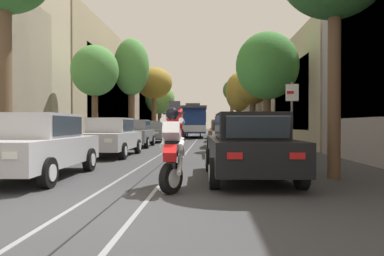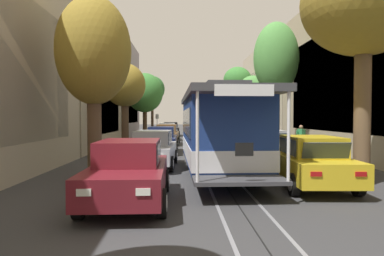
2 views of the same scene
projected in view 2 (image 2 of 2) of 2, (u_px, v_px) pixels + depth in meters
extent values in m
plane|color=#38383A|center=(203.00, 151.00, 21.99)|extent=(160.00, 160.00, 0.00)
cube|color=gray|center=(217.00, 157.00, 18.68)|extent=(0.08, 61.24, 0.01)
cube|color=gray|center=(197.00, 157.00, 18.65)|extent=(0.08, 61.24, 0.01)
cube|color=black|center=(207.00, 157.00, 18.67)|extent=(0.03, 61.24, 0.01)
cube|color=#BCAD93|center=(286.00, 93.00, 36.57)|extent=(5.91, 17.45, 9.43)
cube|color=#2D3842|center=(258.00, 97.00, 36.49)|extent=(0.04, 12.42, 5.66)
cube|color=tan|center=(368.00, 71.00, 18.81)|extent=(4.09, 17.45, 9.34)
cube|color=#2D3842|center=(331.00, 80.00, 18.76)|extent=(0.04, 12.42, 5.60)
cube|color=gray|center=(108.00, 90.00, 38.13)|extent=(5.34, 13.01, 10.28)
cube|color=#2D3842|center=(132.00, 95.00, 38.24)|extent=(0.04, 9.32, 6.17)
cube|color=#BCAD93|center=(67.00, 100.00, 24.89)|extent=(5.69, 13.01, 6.72)
cube|color=#2D3842|center=(107.00, 105.00, 24.99)|extent=(0.04, 9.32, 4.03)
cube|color=#2D3842|center=(22.00, 68.00, 11.67)|extent=(0.04, 9.32, 5.10)
cube|color=#B7B7BC|center=(215.00, 130.00, 40.04)|extent=(1.89, 4.34, 0.66)
cube|color=#B7B7BC|center=(216.00, 125.00, 39.87)|extent=(1.52, 2.09, 0.60)
cube|color=#2D3842|center=(215.00, 125.00, 40.70)|extent=(1.34, 0.25, 0.47)
cube|color=#2D3842|center=(217.00, 125.00, 38.69)|extent=(1.30, 0.23, 0.45)
cube|color=#2D3842|center=(209.00, 125.00, 39.83)|extent=(0.07, 1.81, 0.47)
cube|color=#2D3842|center=(222.00, 125.00, 39.91)|extent=(0.07, 1.81, 0.47)
cube|color=white|center=(209.00, 129.00, 42.16)|extent=(0.28, 0.05, 0.14)
cube|color=#B21414|center=(213.00, 130.00, 37.85)|extent=(0.28, 0.05, 0.12)
cube|color=white|center=(218.00, 129.00, 42.22)|extent=(0.28, 0.05, 0.14)
cube|color=#B21414|center=(223.00, 130.00, 37.91)|extent=(0.28, 0.05, 0.12)
cylinder|color=black|center=(207.00, 133.00, 41.33)|extent=(0.21, 0.64, 0.64)
cylinder|color=silver|center=(206.00, 133.00, 41.32)|extent=(0.03, 0.35, 0.35)
cylinder|color=black|center=(221.00, 133.00, 41.43)|extent=(0.21, 0.64, 0.64)
cylinder|color=silver|center=(222.00, 133.00, 41.43)|extent=(0.03, 0.35, 0.35)
cylinder|color=black|center=(209.00, 134.00, 38.67)|extent=(0.21, 0.64, 0.64)
cylinder|color=silver|center=(208.00, 134.00, 38.66)|extent=(0.03, 0.35, 0.35)
cylinder|color=black|center=(225.00, 134.00, 38.76)|extent=(0.21, 0.64, 0.64)
cylinder|color=silver|center=(226.00, 134.00, 38.77)|extent=(0.03, 0.35, 0.35)
cube|color=#B7B7BC|center=(220.00, 133.00, 34.09)|extent=(1.80, 4.30, 0.66)
cube|color=#B7B7BC|center=(221.00, 126.00, 33.92)|extent=(1.48, 2.06, 0.60)
cube|color=#2D3842|center=(220.00, 126.00, 34.76)|extent=(1.33, 0.22, 0.47)
cube|color=#2D3842|center=(222.00, 127.00, 32.74)|extent=(1.30, 0.20, 0.45)
cube|color=#2D3842|center=(213.00, 126.00, 33.89)|extent=(0.03, 1.81, 0.47)
cube|color=#2D3842|center=(228.00, 126.00, 33.94)|extent=(0.03, 1.81, 0.47)
cube|color=white|center=(213.00, 131.00, 36.23)|extent=(0.28, 0.04, 0.14)
cube|color=#B21414|center=(217.00, 133.00, 31.91)|extent=(0.28, 0.04, 0.12)
cube|color=white|center=(223.00, 131.00, 36.26)|extent=(0.28, 0.04, 0.14)
cube|color=#B21414|center=(229.00, 132.00, 31.95)|extent=(0.28, 0.04, 0.12)
cylinder|color=black|center=(210.00, 135.00, 35.40)|extent=(0.20, 0.64, 0.64)
cylinder|color=silver|center=(209.00, 135.00, 35.40)|extent=(0.02, 0.35, 0.35)
cylinder|color=black|center=(227.00, 135.00, 35.46)|extent=(0.20, 0.64, 0.64)
cylinder|color=silver|center=(229.00, 135.00, 35.46)|extent=(0.02, 0.35, 0.35)
cylinder|color=black|center=(213.00, 137.00, 32.74)|extent=(0.20, 0.64, 0.64)
cylinder|color=silver|center=(212.00, 137.00, 32.74)|extent=(0.02, 0.35, 0.35)
cylinder|color=black|center=(231.00, 137.00, 32.80)|extent=(0.20, 0.64, 0.64)
cylinder|color=silver|center=(232.00, 137.00, 32.80)|extent=(0.02, 0.35, 0.35)
cube|color=slate|center=(232.00, 136.00, 28.13)|extent=(1.95, 4.36, 0.66)
cube|color=slate|center=(232.00, 128.00, 27.97)|extent=(1.55, 2.12, 0.60)
cube|color=#2D3842|center=(230.00, 128.00, 28.80)|extent=(1.34, 0.27, 0.47)
cube|color=#2D3842|center=(235.00, 129.00, 26.79)|extent=(1.30, 0.24, 0.45)
cube|color=#2D3842|center=(223.00, 128.00, 27.91)|extent=(0.09, 1.81, 0.47)
cube|color=#2D3842|center=(241.00, 128.00, 28.02)|extent=(0.09, 1.81, 0.47)
cube|color=white|center=(221.00, 133.00, 30.25)|extent=(0.28, 0.05, 0.14)
cube|color=#B21414|center=(230.00, 136.00, 25.94)|extent=(0.28, 0.05, 0.12)
cube|color=white|center=(234.00, 133.00, 30.32)|extent=(0.28, 0.05, 0.14)
cube|color=#B21414|center=(245.00, 136.00, 26.02)|extent=(0.28, 0.05, 0.12)
cylinder|color=black|center=(219.00, 139.00, 29.41)|extent=(0.22, 0.65, 0.64)
cylinder|color=silver|center=(217.00, 139.00, 29.41)|extent=(0.03, 0.35, 0.35)
cylinder|color=black|center=(239.00, 139.00, 29.54)|extent=(0.22, 0.65, 0.64)
cylinder|color=silver|center=(241.00, 139.00, 29.54)|extent=(0.03, 0.35, 0.35)
cylinder|color=black|center=(224.00, 141.00, 26.76)|extent=(0.22, 0.65, 0.64)
cylinder|color=silver|center=(222.00, 141.00, 26.75)|extent=(0.03, 0.35, 0.35)
cylinder|color=black|center=(246.00, 141.00, 26.88)|extent=(0.22, 0.65, 0.64)
cylinder|color=silver|center=(248.00, 141.00, 26.88)|extent=(0.03, 0.35, 0.35)
cube|color=slate|center=(242.00, 141.00, 22.46)|extent=(1.84, 4.32, 0.66)
cube|color=slate|center=(242.00, 131.00, 22.29)|extent=(1.50, 2.08, 0.60)
cube|color=#2D3842|center=(240.00, 131.00, 23.13)|extent=(1.33, 0.23, 0.47)
cube|color=#2D3842|center=(245.00, 132.00, 21.11)|extent=(1.30, 0.21, 0.45)
cube|color=#2D3842|center=(230.00, 131.00, 22.27)|extent=(0.05, 1.81, 0.47)
cube|color=#2D3842|center=(254.00, 131.00, 22.31)|extent=(0.05, 1.81, 0.47)
cube|color=white|center=(229.00, 137.00, 24.60)|extent=(0.28, 0.04, 0.14)
cube|color=#B21414|center=(238.00, 141.00, 20.29)|extent=(0.28, 0.04, 0.12)
cube|color=white|center=(244.00, 137.00, 24.63)|extent=(0.28, 0.04, 0.14)
cube|color=#B21414|center=(257.00, 141.00, 20.31)|extent=(0.28, 0.04, 0.12)
cylinder|color=black|center=(226.00, 144.00, 23.78)|extent=(0.21, 0.64, 0.64)
cylinder|color=silver|center=(224.00, 144.00, 23.78)|extent=(0.02, 0.35, 0.35)
cylinder|color=black|center=(251.00, 144.00, 23.82)|extent=(0.21, 0.64, 0.64)
cylinder|color=silver|center=(253.00, 144.00, 23.83)|extent=(0.02, 0.35, 0.35)
cylinder|color=black|center=(231.00, 148.00, 21.12)|extent=(0.21, 0.64, 0.64)
cylinder|color=silver|center=(229.00, 148.00, 21.11)|extent=(0.02, 0.35, 0.35)
cylinder|color=black|center=(260.00, 147.00, 21.16)|extent=(0.21, 0.64, 0.64)
cylinder|color=silver|center=(261.00, 147.00, 21.16)|extent=(0.02, 0.35, 0.35)
cube|color=#B7B7BC|center=(264.00, 149.00, 16.31)|extent=(1.89, 4.34, 0.66)
cube|color=#B7B7BC|center=(265.00, 136.00, 16.14)|extent=(1.52, 2.09, 0.60)
cube|color=#2D3842|center=(261.00, 136.00, 16.98)|extent=(1.34, 0.25, 0.47)
cube|color=#2D3842|center=(271.00, 138.00, 14.96)|extent=(1.30, 0.22, 0.45)
cube|color=#2D3842|center=(249.00, 136.00, 16.13)|extent=(0.07, 1.81, 0.47)
cube|color=#2D3842|center=(281.00, 136.00, 16.15)|extent=(0.07, 1.81, 0.47)
cube|color=white|center=(245.00, 144.00, 18.46)|extent=(0.28, 0.05, 0.14)
cube|color=#B21414|center=(262.00, 152.00, 14.14)|extent=(0.28, 0.05, 0.12)
cube|color=white|center=(266.00, 144.00, 18.48)|extent=(0.28, 0.05, 0.14)
cube|color=#B21414|center=(290.00, 152.00, 14.16)|extent=(0.28, 0.05, 0.12)
cylinder|color=black|center=(241.00, 154.00, 17.65)|extent=(0.21, 0.64, 0.64)
cylinder|color=silver|center=(239.00, 154.00, 17.64)|extent=(0.03, 0.35, 0.35)
cylinder|color=black|center=(276.00, 153.00, 17.67)|extent=(0.21, 0.64, 0.64)
cylinder|color=silver|center=(278.00, 153.00, 17.67)|extent=(0.03, 0.35, 0.35)
cylinder|color=black|center=(251.00, 160.00, 14.98)|extent=(0.21, 0.64, 0.64)
cylinder|color=silver|center=(248.00, 160.00, 14.98)|extent=(0.03, 0.35, 0.35)
cylinder|color=black|center=(291.00, 160.00, 15.00)|extent=(0.21, 0.64, 0.64)
cylinder|color=silver|center=(294.00, 160.00, 15.00)|extent=(0.03, 0.35, 0.35)
cube|color=gold|center=(310.00, 166.00, 10.85)|extent=(1.98, 4.37, 0.66)
cube|color=gold|center=(312.00, 146.00, 10.68)|extent=(1.56, 2.12, 0.60)
cube|color=#2D3842|center=(303.00, 145.00, 11.51)|extent=(1.34, 0.28, 0.47)
cube|color=#2D3842|center=(326.00, 151.00, 9.49)|extent=(1.30, 0.25, 0.45)
cube|color=#2D3842|center=(287.00, 146.00, 10.68)|extent=(0.10, 1.81, 0.47)
cube|color=#2D3842|center=(336.00, 146.00, 10.67)|extent=(0.10, 1.81, 0.47)
cube|color=white|center=(276.00, 155.00, 13.01)|extent=(0.28, 0.05, 0.14)
cube|color=#B21414|center=(316.00, 174.00, 8.69)|extent=(0.28, 0.05, 0.12)
cube|color=white|center=(306.00, 155.00, 13.00)|extent=(0.28, 0.05, 0.14)
cube|color=#B21414|center=(361.00, 174.00, 8.68)|extent=(0.28, 0.05, 0.12)
cylinder|color=black|center=(272.00, 170.00, 12.20)|extent=(0.23, 0.65, 0.64)
cylinder|color=silver|center=(269.00, 170.00, 12.20)|extent=(0.03, 0.35, 0.35)
cylinder|color=black|center=(322.00, 170.00, 12.18)|extent=(0.23, 0.65, 0.64)
cylinder|color=silver|center=(325.00, 170.00, 12.18)|extent=(0.03, 0.35, 0.35)
cylinder|color=black|center=(294.00, 185.00, 9.53)|extent=(0.23, 0.65, 0.64)
cylinder|color=silver|center=(290.00, 185.00, 9.53)|extent=(0.03, 0.35, 0.35)
cylinder|color=black|center=(358.00, 185.00, 9.52)|extent=(0.23, 0.65, 0.64)
cylinder|color=silver|center=(362.00, 185.00, 9.52)|extent=(0.03, 0.35, 0.35)
cube|color=black|center=(171.00, 130.00, 39.71)|extent=(1.95, 4.36, 0.66)
cube|color=black|center=(171.00, 125.00, 39.84)|extent=(1.55, 2.12, 0.60)
cube|color=#2D3842|center=(171.00, 125.00, 39.01)|extent=(1.34, 0.27, 0.47)
cube|color=#2D3842|center=(171.00, 125.00, 41.02)|extent=(1.30, 0.24, 0.45)
cube|color=#2D3842|center=(177.00, 125.00, 39.90)|extent=(0.10, 1.81, 0.47)
cube|color=#2D3842|center=(164.00, 125.00, 39.79)|extent=(0.10, 1.81, 0.47)
cube|color=white|center=(176.00, 130.00, 37.60)|extent=(0.28, 0.05, 0.14)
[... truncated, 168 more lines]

